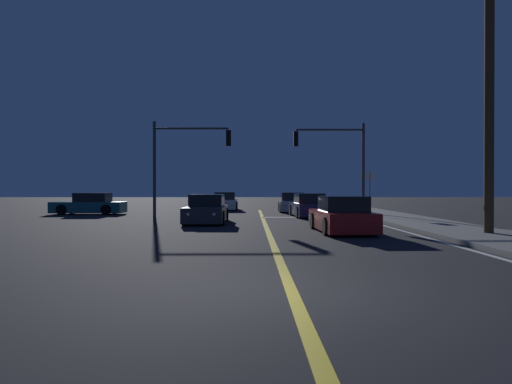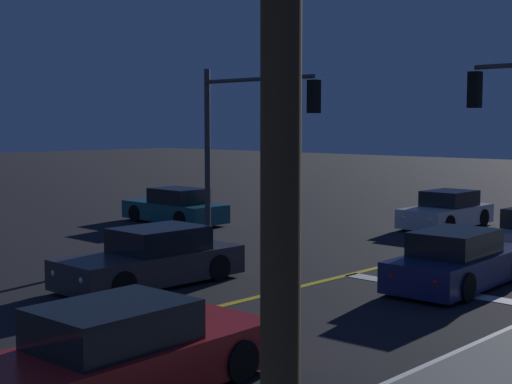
{
  "view_description": "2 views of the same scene",
  "coord_description": "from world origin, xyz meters",
  "px_view_note": "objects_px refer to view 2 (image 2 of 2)",
  "views": [
    {
      "loc": [
        -0.64,
        -7.49,
        1.63
      ],
      "look_at": [
        -0.38,
        16.52,
        1.44
      ],
      "focal_mm": 33.77,
      "sensor_mm": 36.0,
      "label": 1
    },
    {
      "loc": [
        11.04,
        4.15,
        3.78
      ],
      "look_at": [
        0.18,
        15.64,
        2.34
      ],
      "focal_mm": 52.72,
      "sensor_mm": 36.0,
      "label": 2
    }
  ],
  "objects_px": {
    "traffic_signal_far_left": "(246,127)",
    "car_following_oncoming_navy": "(458,262)",
    "car_distant_tail_red": "(125,355)",
    "car_parked_curb_white": "(447,212)",
    "car_side_waiting_teal": "(175,208)",
    "car_far_approaching_charcoal": "(153,260)"
  },
  "relations": [
    {
      "from": "traffic_signal_far_left",
      "to": "car_following_oncoming_navy",
      "type": "bearing_deg",
      "value": -2.29
    },
    {
      "from": "car_distant_tail_red",
      "to": "car_parked_curb_white",
      "type": "height_order",
      "value": "same"
    },
    {
      "from": "car_side_waiting_teal",
      "to": "car_following_oncoming_navy",
      "type": "bearing_deg",
      "value": -100.89
    },
    {
      "from": "car_following_oncoming_navy",
      "to": "car_far_approaching_charcoal",
      "type": "relative_size",
      "value": 1.0
    },
    {
      "from": "car_distant_tail_red",
      "to": "car_following_oncoming_navy",
      "type": "bearing_deg",
      "value": 88.64
    },
    {
      "from": "car_far_approaching_charcoal",
      "to": "traffic_signal_far_left",
      "type": "xyz_separation_m",
      "value": [
        -1.79,
        4.99,
        3.11
      ]
    },
    {
      "from": "car_parked_curb_white",
      "to": "car_far_approaching_charcoal",
      "type": "bearing_deg",
      "value": 89.2
    },
    {
      "from": "car_distant_tail_red",
      "to": "car_side_waiting_teal",
      "type": "distance_m",
      "value": 18.33
    },
    {
      "from": "car_following_oncoming_navy",
      "to": "car_distant_tail_red",
      "type": "bearing_deg",
      "value": -92.34
    },
    {
      "from": "car_following_oncoming_navy",
      "to": "car_far_approaching_charcoal",
      "type": "distance_m",
      "value": 7.14
    },
    {
      "from": "car_following_oncoming_navy",
      "to": "traffic_signal_far_left",
      "type": "xyz_separation_m",
      "value": [
        -7.16,
        0.29,
        3.11
      ]
    },
    {
      "from": "car_far_approaching_charcoal",
      "to": "traffic_signal_far_left",
      "type": "height_order",
      "value": "traffic_signal_far_left"
    },
    {
      "from": "car_distant_tail_red",
      "to": "traffic_signal_far_left",
      "type": "height_order",
      "value": "traffic_signal_far_left"
    },
    {
      "from": "car_following_oncoming_navy",
      "to": "traffic_signal_far_left",
      "type": "distance_m",
      "value": 7.81
    },
    {
      "from": "car_distant_tail_red",
      "to": "car_side_waiting_teal",
      "type": "bearing_deg",
      "value": 135.48
    },
    {
      "from": "car_parked_curb_white",
      "to": "car_side_waiting_teal",
      "type": "distance_m",
      "value": 10.12
    },
    {
      "from": "traffic_signal_far_left",
      "to": "car_distant_tail_red",
      "type": "bearing_deg",
      "value": -53.68
    },
    {
      "from": "car_following_oncoming_navy",
      "to": "car_side_waiting_teal",
      "type": "bearing_deg",
      "value": 165.15
    },
    {
      "from": "car_parked_curb_white",
      "to": "traffic_signal_far_left",
      "type": "distance_m",
      "value": 9.29
    },
    {
      "from": "car_parked_curb_white",
      "to": "car_far_approaching_charcoal",
      "type": "xyz_separation_m",
      "value": [
        -0.14,
        -13.54,
        0.0
      ]
    },
    {
      "from": "car_side_waiting_teal",
      "to": "traffic_signal_far_left",
      "type": "relative_size",
      "value": 0.82
    },
    {
      "from": "car_side_waiting_teal",
      "to": "traffic_signal_far_left",
      "type": "height_order",
      "value": "traffic_signal_far_left"
    }
  ]
}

